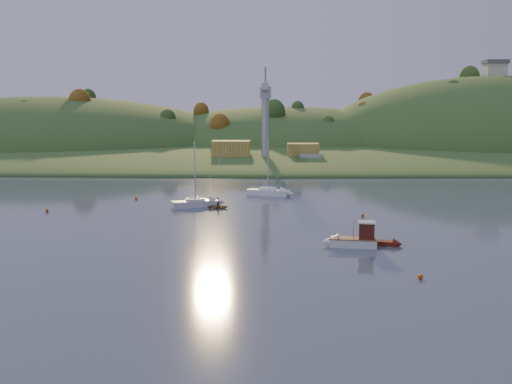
{
  "coord_description": "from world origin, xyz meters",
  "views": [
    {
      "loc": [
        2.72,
        -43.01,
        15.36
      ],
      "look_at": [
        1.08,
        35.72,
        4.35
      ],
      "focal_mm": 40.0,
      "sensor_mm": 36.0,
      "label": 1
    }
  ],
  "objects_px": {
    "sailboat_near": "(195,203)",
    "canoe": "(218,207)",
    "red_tender": "(390,243)",
    "fishing_boat": "(350,239)",
    "sailboat_far": "(268,192)"
  },
  "relations": [
    {
      "from": "fishing_boat",
      "to": "red_tender",
      "type": "height_order",
      "value": "fishing_boat"
    },
    {
      "from": "sailboat_far",
      "to": "canoe",
      "type": "distance_m",
      "value": 16.93
    },
    {
      "from": "sailboat_far",
      "to": "canoe",
      "type": "bearing_deg",
      "value": -100.71
    },
    {
      "from": "sailboat_near",
      "to": "canoe",
      "type": "relative_size",
      "value": 3.27
    },
    {
      "from": "sailboat_far",
      "to": "red_tender",
      "type": "relative_size",
      "value": 2.77
    },
    {
      "from": "sailboat_near",
      "to": "red_tender",
      "type": "relative_size",
      "value": 2.74
    },
    {
      "from": "sailboat_near",
      "to": "canoe",
      "type": "xyz_separation_m",
      "value": [
        3.9,
        -1.55,
        -0.36
      ]
    },
    {
      "from": "fishing_boat",
      "to": "sailboat_far",
      "type": "relative_size",
      "value": 0.61
    },
    {
      "from": "canoe",
      "to": "red_tender",
      "type": "relative_size",
      "value": 0.84
    },
    {
      "from": "fishing_boat",
      "to": "sailboat_near",
      "type": "relative_size",
      "value": 0.62
    },
    {
      "from": "canoe",
      "to": "sailboat_near",
      "type": "bearing_deg",
      "value": 64.5
    },
    {
      "from": "fishing_boat",
      "to": "canoe",
      "type": "relative_size",
      "value": 2.01
    },
    {
      "from": "fishing_boat",
      "to": "sailboat_near",
      "type": "height_order",
      "value": "sailboat_near"
    },
    {
      "from": "canoe",
      "to": "red_tender",
      "type": "distance_m",
      "value": 33.74
    },
    {
      "from": "fishing_boat",
      "to": "sailboat_far",
      "type": "bearing_deg",
      "value": -68.17
    }
  ]
}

